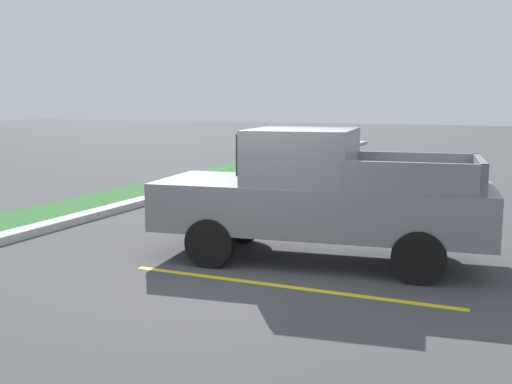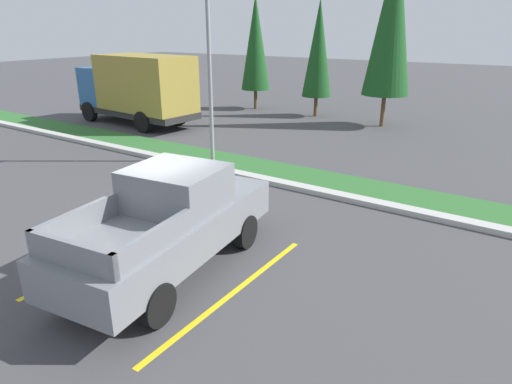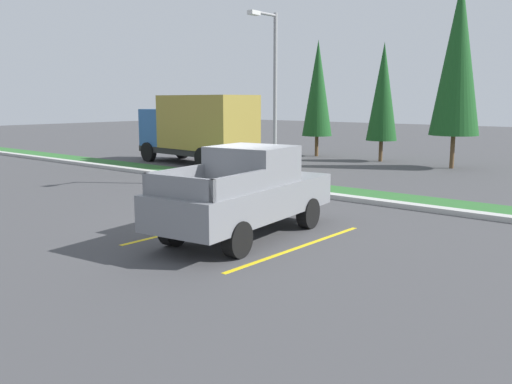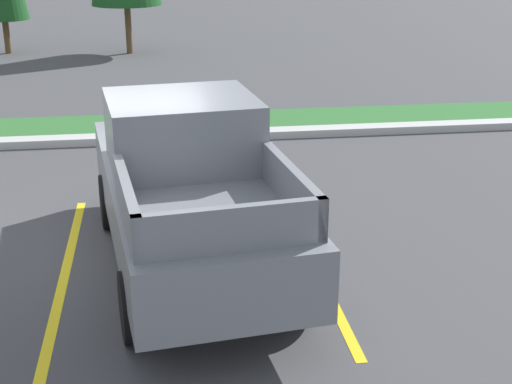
{
  "view_description": "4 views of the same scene",
  "coord_description": "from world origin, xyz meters",
  "px_view_note": "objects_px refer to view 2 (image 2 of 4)",
  "views": [
    {
      "loc": [
        -8.06,
        -3.42,
        2.53
      ],
      "look_at": [
        0.44,
        0.25,
        1.12
      ],
      "focal_mm": 42.07,
      "sensor_mm": 36.0,
      "label": 1
    },
    {
      "loc": [
        6.81,
        -6.29,
        4.67
      ],
      "look_at": [
        1.82,
        1.16,
        1.31
      ],
      "focal_mm": 31.06,
      "sensor_mm": 36.0,
      "label": 2
    },
    {
      "loc": [
        9.19,
        -10.07,
        3.16
      ],
      "look_at": [
        1.41,
        -0.78,
        1.12
      ],
      "focal_mm": 38.4,
      "sensor_mm": 36.0,
      "label": 3
    },
    {
      "loc": [
        0.64,
        -8.94,
        4.07
      ],
      "look_at": [
        1.84,
        -0.31,
        0.83
      ],
      "focal_mm": 51.03,
      "sensor_mm": 36.0,
      "label": 4
    }
  ],
  "objects_px": {
    "street_light": "(206,59)",
    "cypress_tree_leftmost": "(256,43)",
    "cypress_tree_center": "(392,17)",
    "pickup_truck_main": "(171,222)",
    "cypress_tree_left_inner": "(318,49)",
    "cargo_truck_distant": "(137,87)"
  },
  "relations": [
    {
      "from": "cypress_tree_left_inner",
      "to": "cypress_tree_center",
      "type": "distance_m",
      "value": 4.27
    },
    {
      "from": "street_light",
      "to": "cypress_tree_center",
      "type": "relative_size",
      "value": 0.72
    },
    {
      "from": "cypress_tree_left_inner",
      "to": "cypress_tree_center",
      "type": "bearing_deg",
      "value": -7.87
    },
    {
      "from": "cypress_tree_leftmost",
      "to": "cypress_tree_center",
      "type": "xyz_separation_m",
      "value": [
        8.03,
        -0.65,
        1.28
      ]
    },
    {
      "from": "cypress_tree_left_inner",
      "to": "cypress_tree_center",
      "type": "height_order",
      "value": "cypress_tree_center"
    },
    {
      "from": "pickup_truck_main",
      "to": "cargo_truck_distant",
      "type": "relative_size",
      "value": 0.78
    },
    {
      "from": "pickup_truck_main",
      "to": "cypress_tree_leftmost",
      "type": "xyz_separation_m",
      "value": [
        -9.15,
        16.65,
        2.76
      ]
    },
    {
      "from": "pickup_truck_main",
      "to": "street_light",
      "type": "relative_size",
      "value": 0.87
    },
    {
      "from": "street_light",
      "to": "cypress_tree_leftmost",
      "type": "distance_m",
      "value": 11.44
    },
    {
      "from": "street_light",
      "to": "cargo_truck_distant",
      "type": "bearing_deg",
      "value": 155.63
    },
    {
      "from": "street_light",
      "to": "pickup_truck_main",
      "type": "bearing_deg",
      "value": -56.18
    },
    {
      "from": "cargo_truck_distant",
      "to": "cypress_tree_center",
      "type": "distance_m",
      "value": 12.62
    },
    {
      "from": "street_light",
      "to": "cypress_tree_leftmost",
      "type": "bearing_deg",
      "value": 115.43
    },
    {
      "from": "pickup_truck_main",
      "to": "street_light",
      "type": "distance_m",
      "value": 8.05
    },
    {
      "from": "pickup_truck_main",
      "to": "cypress_tree_left_inner",
      "type": "bearing_deg",
      "value": 107.05
    },
    {
      "from": "street_light",
      "to": "cypress_tree_leftmost",
      "type": "height_order",
      "value": "cypress_tree_leftmost"
    },
    {
      "from": "street_light",
      "to": "cypress_tree_left_inner",
      "type": "distance_m",
      "value": 10.26
    },
    {
      "from": "street_light",
      "to": "cypress_tree_center",
      "type": "xyz_separation_m",
      "value": [
        3.12,
        9.68,
        1.43
      ]
    },
    {
      "from": "street_light",
      "to": "cypress_tree_left_inner",
      "type": "bearing_deg",
      "value": 94.69
    },
    {
      "from": "pickup_truck_main",
      "to": "cargo_truck_distant",
      "type": "bearing_deg",
      "value": 140.12
    },
    {
      "from": "cargo_truck_distant",
      "to": "street_light",
      "type": "height_order",
      "value": "street_light"
    },
    {
      "from": "cypress_tree_center",
      "to": "pickup_truck_main",
      "type": "bearing_deg",
      "value": -86.0
    }
  ]
}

